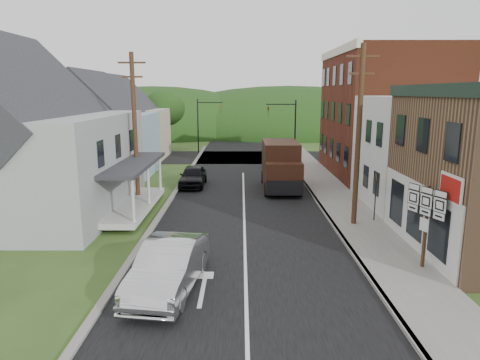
{
  "coord_description": "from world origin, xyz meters",
  "views": [
    {
      "loc": [
        -0.17,
        -17.51,
        6.74
      ],
      "look_at": [
        -0.23,
        4.48,
        2.2
      ],
      "focal_mm": 32.0,
      "sensor_mm": 36.0,
      "label": 1
    }
  ],
  "objects_px": {
    "silver_sedan": "(169,267)",
    "dark_sedan": "(193,176)",
    "route_sign_cluster": "(426,215)",
    "warning_sign": "(375,190)",
    "delivery_van": "(281,166)"
  },
  "relations": [
    {
      "from": "dark_sedan",
      "to": "silver_sedan",
      "type": "bearing_deg",
      "value": -85.61
    },
    {
      "from": "dark_sedan",
      "to": "warning_sign",
      "type": "relative_size",
      "value": 1.7
    },
    {
      "from": "silver_sedan",
      "to": "delivery_van",
      "type": "xyz_separation_m",
      "value": [
        5.24,
        15.61,
        0.83
      ]
    },
    {
      "from": "dark_sedan",
      "to": "delivery_van",
      "type": "bearing_deg",
      "value": -8.46
    },
    {
      "from": "silver_sedan",
      "to": "dark_sedan",
      "type": "xyz_separation_m",
      "value": [
        -1.02,
        16.64,
        -0.11
      ]
    },
    {
      "from": "dark_sedan",
      "to": "route_sign_cluster",
      "type": "relative_size",
      "value": 1.36
    },
    {
      "from": "silver_sedan",
      "to": "dark_sedan",
      "type": "bearing_deg",
      "value": 100.84
    },
    {
      "from": "silver_sedan",
      "to": "warning_sign",
      "type": "distance_m",
      "value": 12.24
    },
    {
      "from": "silver_sedan",
      "to": "warning_sign",
      "type": "bearing_deg",
      "value": 46.8
    },
    {
      "from": "delivery_van",
      "to": "route_sign_cluster",
      "type": "height_order",
      "value": "route_sign_cluster"
    },
    {
      "from": "route_sign_cluster",
      "to": "warning_sign",
      "type": "bearing_deg",
      "value": 67.87
    },
    {
      "from": "dark_sedan",
      "to": "delivery_van",
      "type": "relative_size",
      "value": 0.73
    },
    {
      "from": "delivery_van",
      "to": "route_sign_cluster",
      "type": "xyz_separation_m",
      "value": [
        4.16,
        -13.96,
        0.54
      ]
    },
    {
      "from": "delivery_van",
      "to": "route_sign_cluster",
      "type": "bearing_deg",
      "value": -73.29
    },
    {
      "from": "silver_sedan",
      "to": "route_sign_cluster",
      "type": "bearing_deg",
      "value": 17.31
    }
  ]
}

